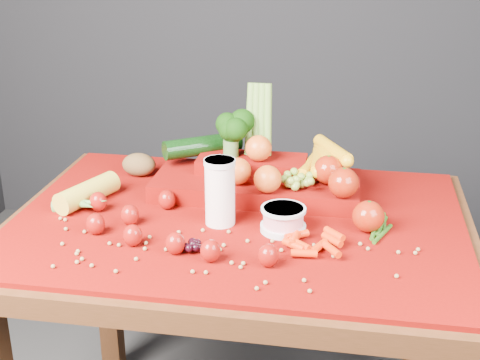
% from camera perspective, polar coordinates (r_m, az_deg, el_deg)
% --- Properties ---
extents(table, '(1.10, 0.80, 0.75)m').
position_cam_1_polar(table, '(1.63, -0.12, -6.63)').
color(table, '#331D0B').
rests_on(table, ground).
extents(red_cloth, '(1.05, 0.75, 0.01)m').
position_cam_1_polar(red_cloth, '(1.58, -0.12, -3.42)').
color(red_cloth, '#6A0703').
rests_on(red_cloth, table).
extents(milk_glass, '(0.07, 0.07, 0.16)m').
position_cam_1_polar(milk_glass, '(1.52, -1.72, -0.82)').
color(milk_glass, white).
rests_on(milk_glass, red_cloth).
extents(yogurt_bowl, '(0.10, 0.10, 0.06)m').
position_cam_1_polar(yogurt_bowl, '(1.51, 3.71, -3.28)').
color(yogurt_bowl, silver).
rests_on(yogurt_bowl, red_cloth).
extents(strawberry_scatter, '(0.48, 0.28, 0.05)m').
position_cam_1_polar(strawberry_scatter, '(1.49, -7.08, -3.90)').
color(strawberry_scatter, '#810F01').
rests_on(strawberry_scatter, red_cloth).
extents(dark_grape_cluster, '(0.06, 0.05, 0.03)m').
position_cam_1_polar(dark_grape_cluster, '(1.43, -4.30, -5.56)').
color(dark_grape_cluster, black).
rests_on(dark_grape_cluster, red_cloth).
extents(soybean_scatter, '(0.84, 0.24, 0.01)m').
position_cam_1_polar(soybean_scatter, '(1.40, -1.56, -6.46)').
color(soybean_scatter, '#9E7A44').
rests_on(soybean_scatter, red_cloth).
extents(corn_ear, '(0.24, 0.26, 0.06)m').
position_cam_1_polar(corn_ear, '(1.66, -13.25, -1.70)').
color(corn_ear, gold).
rests_on(corn_ear, red_cloth).
extents(potato, '(0.09, 0.07, 0.06)m').
position_cam_1_polar(potato, '(1.84, -8.62, 1.31)').
color(potato, brown).
rests_on(potato, red_cloth).
extents(baby_carrot_pile, '(0.17, 0.17, 0.03)m').
position_cam_1_polar(baby_carrot_pile, '(1.43, 6.22, -5.49)').
color(baby_carrot_pile, red).
rests_on(baby_carrot_pile, red_cloth).
extents(green_bean_pile, '(0.14, 0.12, 0.01)m').
position_cam_1_polar(green_bean_pile, '(1.55, 11.85, -4.03)').
color(green_bean_pile, '#244E11').
rests_on(green_bean_pile, red_cloth).
extents(produce_mound, '(0.58, 0.38, 0.27)m').
position_cam_1_polar(produce_mound, '(1.70, 2.23, 0.66)').
color(produce_mound, '#6A0703').
rests_on(produce_mound, red_cloth).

